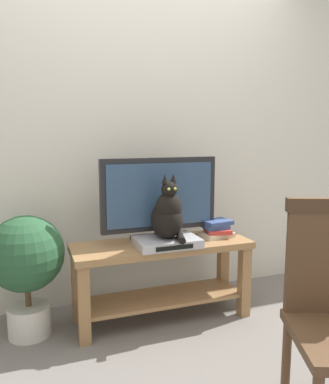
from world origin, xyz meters
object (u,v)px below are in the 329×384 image
at_px(cat, 168,215).
at_px(media_box, 167,242).
at_px(tv, 159,198).
at_px(potted_plant, 26,262).
at_px(book_stack, 216,229).
at_px(tv_stand, 162,266).

bearing_deg(cat, media_box, 95.12).
bearing_deg(tv, potted_plant, 178.66).
distance_m(media_box, book_stack, 0.42).
relative_size(media_box, potted_plant, 0.53).
height_order(tv, cat, tv).
distance_m(tv, potted_plant, 0.93).
height_order(media_box, potted_plant, potted_plant).
bearing_deg(tv, book_stack, -4.33).
xyz_separation_m(tv_stand, tv, (0.00, 0.05, 0.46)).
bearing_deg(cat, potted_plant, 169.38).
distance_m(tv, book_stack, 0.48).
height_order(media_box, cat, cat).
bearing_deg(tv_stand, cat, -85.65).
distance_m(book_stack, potted_plant, 1.29).
xyz_separation_m(media_box, book_stack, (0.41, 0.10, 0.03)).
height_order(cat, potted_plant, cat).
relative_size(tv, potted_plant, 1.04).
xyz_separation_m(media_box, cat, (0.00, -0.01, 0.18)).
bearing_deg(book_stack, media_box, -166.51).
bearing_deg(tv_stand, book_stack, 2.63).
relative_size(tv, cat, 1.91).
height_order(tv_stand, potted_plant, potted_plant).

